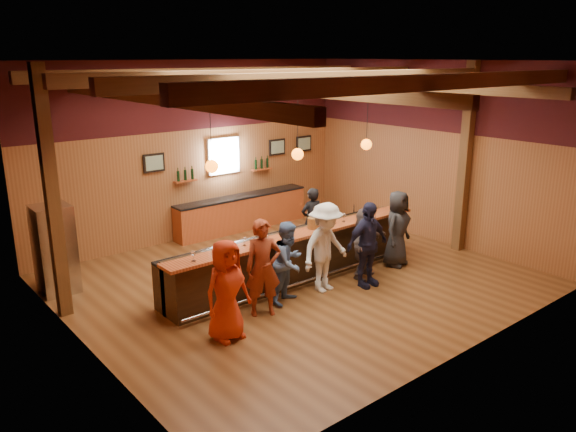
# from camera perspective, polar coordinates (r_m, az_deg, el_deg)

# --- Properties ---
(room) EXTENTS (9.04, 9.00, 4.52)m
(room) POSITION_cam_1_polar(r_m,az_deg,el_deg) (11.22, 0.80, 8.91)
(room) COLOR brown
(room) RESTS_ON ground
(bar_counter) EXTENTS (6.30, 1.07, 1.11)m
(bar_counter) POSITION_cam_1_polar(r_m,az_deg,el_deg) (11.94, 0.52, -3.96)
(bar_counter) COLOR black
(bar_counter) RESTS_ON ground
(back_bar_cabinet) EXTENTS (4.00, 0.52, 0.95)m
(back_bar_cabinet) POSITION_cam_1_polar(r_m,az_deg,el_deg) (15.34, -4.66, 0.37)
(back_bar_cabinet) COLOR #993E1B
(back_bar_cabinet) RESTS_ON ground
(window) EXTENTS (0.95, 0.09, 0.95)m
(window) POSITION_cam_1_polar(r_m,az_deg,el_deg) (14.96, -6.56, 6.10)
(window) COLOR silver
(window) RESTS_ON room
(framed_pictures) EXTENTS (5.35, 0.05, 0.45)m
(framed_pictures) POSITION_cam_1_polar(r_m,az_deg,el_deg) (15.43, -3.83, 6.66)
(framed_pictures) COLOR black
(framed_pictures) RESTS_ON room
(wine_shelves) EXTENTS (3.00, 0.18, 0.30)m
(wine_shelves) POSITION_cam_1_polar(r_m,az_deg,el_deg) (14.99, -6.37, 4.45)
(wine_shelves) COLOR #993E1B
(wine_shelves) RESTS_ON room
(pendant_lights) EXTENTS (4.24, 0.24, 1.37)m
(pendant_lights) POSITION_cam_1_polar(r_m,az_deg,el_deg) (11.25, 0.98, 6.33)
(pendant_lights) COLOR black
(pendant_lights) RESTS_ON room
(stainless_fridge) EXTENTS (0.70, 0.70, 1.80)m
(stainless_fridge) POSITION_cam_1_polar(r_m,az_deg,el_deg) (12.05, -22.62, -3.15)
(stainless_fridge) COLOR silver
(stainless_fridge) RESTS_ON ground
(customer_orange) EXTENTS (0.88, 0.61, 1.74)m
(customer_orange) POSITION_cam_1_polar(r_m,az_deg,el_deg) (9.39, -6.25, -7.50)
(customer_orange) COLOR red
(customer_orange) RESTS_ON ground
(customer_redvest) EXTENTS (0.78, 0.67, 1.81)m
(customer_redvest) POSITION_cam_1_polar(r_m,az_deg,el_deg) (10.18, -2.55, -5.29)
(customer_redvest) COLOR maroon
(customer_redvest) RESTS_ON ground
(customer_denim) EXTENTS (0.94, 0.83, 1.61)m
(customer_denim) POSITION_cam_1_polar(r_m,az_deg,el_deg) (10.72, 0.08, -4.73)
(customer_denim) COLOR #4C6998
(customer_denim) RESTS_ON ground
(customer_white) EXTENTS (1.25, 0.80, 1.83)m
(customer_white) POSITION_cam_1_polar(r_m,az_deg,el_deg) (11.20, 3.82, -3.22)
(customer_white) COLOR white
(customer_white) RESTS_ON ground
(customer_navy) EXTENTS (1.07, 0.50, 1.79)m
(customer_navy) POSITION_cam_1_polar(r_m,az_deg,el_deg) (11.53, 8.05, -2.90)
(customer_navy) COLOR #1C1E39
(customer_navy) RESTS_ON ground
(customer_brown) EXTENTS (1.49, 0.92, 1.54)m
(customer_brown) POSITION_cam_1_polar(r_m,az_deg,el_deg) (12.02, 7.81, -2.73)
(customer_brown) COLOR #554844
(customer_brown) RESTS_ON ground
(customer_dark) EXTENTS (0.96, 0.75, 1.73)m
(customer_dark) POSITION_cam_1_polar(r_m,az_deg,el_deg) (12.80, 11.02, -1.25)
(customer_dark) COLOR #232326
(customer_dark) RESTS_ON ground
(bartender) EXTENTS (0.63, 0.46, 1.59)m
(bartender) POSITION_cam_1_polar(r_m,az_deg,el_deg) (13.45, 2.41, -0.44)
(bartender) COLOR black
(bartender) RESTS_ON ground
(ice_bucket) EXTENTS (0.21, 0.21, 0.23)m
(ice_bucket) POSITION_cam_1_polar(r_m,az_deg,el_deg) (11.72, 2.51, -0.74)
(ice_bucket) COLOR brown
(ice_bucket) RESTS_ON bar_counter
(bottle_a) EXTENTS (0.07, 0.07, 0.34)m
(bottle_a) POSITION_cam_1_polar(r_m,az_deg,el_deg) (11.87, 2.98, -0.44)
(bottle_a) COLOR black
(bottle_a) RESTS_ON bar_counter
(bottle_b) EXTENTS (0.07, 0.07, 0.34)m
(bottle_b) POSITION_cam_1_polar(r_m,az_deg,el_deg) (12.02, 3.55, -0.23)
(bottle_b) COLOR black
(bottle_b) RESTS_ON bar_counter
(glass_a) EXTENTS (0.08, 0.08, 0.19)m
(glass_a) POSITION_cam_1_polar(r_m,az_deg,el_deg) (10.00, -9.60, -3.81)
(glass_a) COLOR silver
(glass_a) RESTS_ON bar_counter
(glass_b) EXTENTS (0.09, 0.09, 0.20)m
(glass_b) POSITION_cam_1_polar(r_m,az_deg,el_deg) (10.32, -7.05, -3.03)
(glass_b) COLOR silver
(glass_b) RESTS_ON bar_counter
(glass_c) EXTENTS (0.08, 0.08, 0.17)m
(glass_c) POSITION_cam_1_polar(r_m,az_deg,el_deg) (10.71, -4.45, -2.38)
(glass_c) COLOR silver
(glass_c) RESTS_ON bar_counter
(glass_d) EXTENTS (0.07, 0.07, 0.17)m
(glass_d) POSITION_cam_1_polar(r_m,az_deg,el_deg) (10.81, -2.15, -2.17)
(glass_d) COLOR silver
(glass_d) RESTS_ON bar_counter
(glass_e) EXTENTS (0.09, 0.09, 0.20)m
(glass_e) POSITION_cam_1_polar(r_m,az_deg,el_deg) (11.28, -0.30, -1.25)
(glass_e) COLOR silver
(glass_e) RESTS_ON bar_counter
(glass_f) EXTENTS (0.07, 0.07, 0.16)m
(glass_f) POSITION_cam_1_polar(r_m,az_deg,el_deg) (12.09, 4.82, -0.25)
(glass_f) COLOR silver
(glass_f) RESTS_ON bar_counter
(glass_g) EXTENTS (0.09, 0.09, 0.20)m
(glass_g) POSITION_cam_1_polar(r_m,az_deg,el_deg) (12.25, 5.70, 0.07)
(glass_g) COLOR silver
(glass_g) RESTS_ON bar_counter
(glass_h) EXTENTS (0.07, 0.07, 0.16)m
(glass_h) POSITION_cam_1_polar(r_m,az_deg,el_deg) (12.71, 7.73, 0.47)
(glass_h) COLOR silver
(glass_h) RESTS_ON bar_counter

